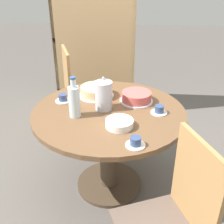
# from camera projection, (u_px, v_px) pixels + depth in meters

# --- Properties ---
(ground_plane) EXTENTS (14.00, 14.00, 0.00)m
(ground_plane) POSITION_uv_depth(u_px,v_px,m) (109.00, 184.00, 2.45)
(ground_plane) COLOR #56514C
(dining_table) EXTENTS (1.15, 1.15, 0.73)m
(dining_table) POSITION_uv_depth(u_px,v_px,m) (109.00, 131.00, 2.19)
(dining_table) COLOR #473828
(dining_table) RESTS_ON ground_plane
(chair_a) EXTENTS (0.55, 0.55, 0.97)m
(chair_a) POSITION_uv_depth(u_px,v_px,m) (170.00, 220.00, 1.49)
(chair_a) COLOR #A87A47
(chair_a) RESTS_ON ground_plane
(chair_b) EXTENTS (0.54, 0.54, 0.97)m
(chair_b) POSITION_uv_depth(u_px,v_px,m) (81.00, 93.00, 2.94)
(chair_b) COLOR #A87A47
(chair_b) RESTS_ON ground_plane
(bookshelf) EXTENTS (0.95, 0.28, 1.89)m
(bookshelf) POSITION_uv_depth(u_px,v_px,m) (94.00, 40.00, 3.28)
(bookshelf) COLOR tan
(bookshelf) RESTS_ON ground_plane
(coffee_pot) EXTENTS (0.13, 0.13, 0.26)m
(coffee_pot) POSITION_uv_depth(u_px,v_px,m) (104.00, 95.00, 2.07)
(coffee_pot) COLOR silver
(coffee_pot) RESTS_ON dining_table
(water_bottle) EXTENTS (0.08, 0.08, 0.30)m
(water_bottle) POSITION_uv_depth(u_px,v_px,m) (74.00, 101.00, 1.97)
(water_bottle) COLOR silver
(water_bottle) RESTS_ON dining_table
(cake_main) EXTENTS (0.29, 0.29, 0.08)m
(cake_main) POSITION_uv_depth(u_px,v_px,m) (96.00, 91.00, 2.30)
(cake_main) COLOR silver
(cake_main) RESTS_ON dining_table
(cake_second) EXTENTS (0.26, 0.26, 0.08)m
(cake_second) POSITION_uv_depth(u_px,v_px,m) (136.00, 97.00, 2.21)
(cake_second) COLOR silver
(cake_second) RESTS_ON dining_table
(cup_a) EXTENTS (0.12, 0.12, 0.06)m
(cup_a) POSITION_uv_depth(u_px,v_px,m) (63.00, 99.00, 2.22)
(cup_a) COLOR silver
(cup_a) RESTS_ON dining_table
(cup_b) EXTENTS (0.12, 0.12, 0.06)m
(cup_b) POSITION_uv_depth(u_px,v_px,m) (159.00, 110.00, 2.05)
(cup_b) COLOR silver
(cup_b) RESTS_ON dining_table
(cup_c) EXTENTS (0.12, 0.12, 0.06)m
(cup_c) POSITION_uv_depth(u_px,v_px,m) (135.00, 142.00, 1.69)
(cup_c) COLOR silver
(cup_c) RESTS_ON dining_table
(plate_stack) EXTENTS (0.19, 0.19, 0.05)m
(plate_stack) POSITION_uv_depth(u_px,v_px,m) (119.00, 123.00, 1.88)
(plate_stack) COLOR white
(plate_stack) RESTS_ON dining_table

